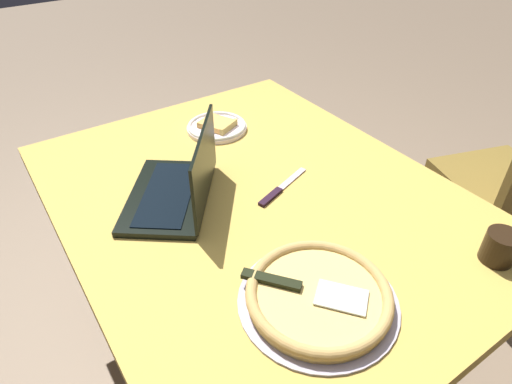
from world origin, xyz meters
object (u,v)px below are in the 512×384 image
at_px(pizza_plate, 217,126).
at_px(drink_cup, 500,247).
at_px(laptop, 180,186).
at_px(pizza_tray, 318,296).
at_px(table_knife, 279,190).
at_px(dining_table, 258,211).

bearing_deg(pizza_plate, drink_cup, -166.01).
height_order(laptop, pizza_tray, laptop).
bearing_deg(laptop, pizza_tray, -170.63).
distance_m(laptop, pizza_plate, 0.41).
relative_size(pizza_plate, table_knife, 0.96).
xyz_separation_m(laptop, table_knife, (-0.12, -0.25, -0.04)).
xyz_separation_m(dining_table, pizza_tray, (-0.38, 0.11, 0.08)).
bearing_deg(laptop, dining_table, -119.33).
bearing_deg(pizza_tray, laptop, 9.37).
relative_size(pizza_plate, drink_cup, 2.66).
relative_size(dining_table, laptop, 3.29).
bearing_deg(table_knife, pizza_tray, 155.34).
relative_size(pizza_tray, table_knife, 1.59).
distance_m(pizza_tray, drink_cup, 0.45).
bearing_deg(laptop, drink_cup, -140.82).
distance_m(pizza_plate, table_knife, 0.41).
height_order(dining_table, pizza_tray, pizza_tray).
bearing_deg(table_knife, laptop, 63.60).
bearing_deg(pizza_tray, pizza_plate, -14.62).
distance_m(dining_table, pizza_plate, 0.41).
height_order(pizza_plate, table_knife, pizza_plate).
xyz_separation_m(pizza_plate, table_knife, (-0.41, 0.03, -0.01)).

